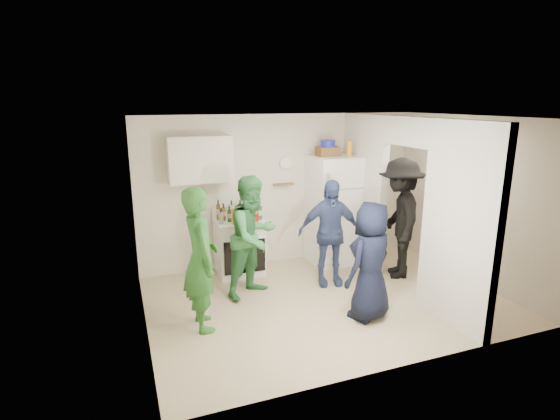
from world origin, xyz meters
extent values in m
plane|color=tan|center=(0.00, 0.00, 0.00)|extent=(4.80, 4.80, 0.00)
plane|color=silver|center=(0.00, 1.70, 1.25)|extent=(4.80, 0.00, 4.80)
plane|color=silver|center=(0.00, -1.70, 1.25)|extent=(4.80, 0.00, 4.80)
plane|color=silver|center=(-2.40, 0.00, 1.25)|extent=(0.00, 3.40, 3.40)
plane|color=silver|center=(2.40, 0.00, 1.25)|extent=(0.00, 3.40, 3.40)
plane|color=white|center=(0.00, 0.00, 2.50)|extent=(4.80, 4.80, 0.00)
cube|color=silver|center=(1.20, 1.10, 1.25)|extent=(0.12, 1.20, 2.50)
cube|color=silver|center=(1.20, -1.10, 1.25)|extent=(0.12, 1.20, 2.50)
cube|color=silver|center=(1.20, 0.00, 2.30)|extent=(0.12, 1.00, 0.40)
cube|color=white|center=(-0.86, 1.37, 0.45)|extent=(0.75, 0.62, 0.89)
cube|color=silver|center=(-1.40, 1.52, 1.85)|extent=(0.95, 0.34, 0.70)
cube|color=white|center=(0.77, 1.34, 0.91)|extent=(0.75, 0.73, 1.82)
cube|color=brown|center=(0.67, 1.39, 1.90)|extent=(0.35, 0.25, 0.15)
cylinder|color=#161D99|center=(0.67, 1.39, 2.03)|extent=(0.24, 0.24, 0.11)
cylinder|color=#FAA615|center=(0.99, 1.24, 1.95)|extent=(0.09, 0.09, 0.25)
cylinder|color=white|center=(0.05, 1.68, 1.70)|extent=(0.22, 0.02, 0.22)
cube|color=olive|center=(0.00, 1.65, 1.35)|extent=(0.35, 0.08, 0.03)
cube|color=black|center=(2.38, 0.20, 1.65)|extent=(0.03, 0.70, 0.80)
cube|color=white|center=(2.36, 0.20, 1.65)|extent=(0.04, 0.76, 0.86)
cube|color=white|center=(2.34, 0.20, 2.00)|extent=(0.04, 0.82, 0.18)
cylinder|color=orange|center=(-0.98, 1.15, 1.02)|extent=(0.09, 0.09, 0.25)
cylinder|color=#B9100C|center=(-0.64, 1.17, 0.95)|extent=(0.09, 0.09, 0.12)
imported|color=#32702C|center=(-1.74, -0.12, 0.88)|extent=(0.44, 0.65, 1.76)
imported|color=#3B874A|center=(-0.87, 0.55, 0.86)|extent=(1.05, 0.98, 1.72)
imported|color=#354875|center=(0.29, 0.51, 0.80)|extent=(1.00, 0.58, 1.60)
imported|color=black|center=(0.29, -0.64, 0.76)|extent=(0.88, 0.74, 1.52)
imported|color=black|center=(1.45, 0.41, 0.94)|extent=(1.14, 1.39, 1.87)
cylinder|color=brown|center=(-1.15, 1.50, 1.05)|extent=(0.06, 0.06, 0.32)
cylinder|color=#174723|center=(-1.02, 1.30, 1.01)|extent=(0.06, 0.06, 0.24)
cylinder|color=#989BA5|center=(-0.93, 1.54, 1.03)|extent=(0.07, 0.07, 0.28)
cylinder|color=brown|center=(-0.83, 1.31, 1.03)|extent=(0.07, 0.07, 0.27)
cylinder|color=#B5BBC8|center=(-0.76, 1.56, 1.04)|extent=(0.07, 0.07, 0.30)
cylinder|color=#14391A|center=(-0.67, 1.38, 1.03)|extent=(0.07, 0.07, 0.27)
cylinder|color=olive|center=(-0.61, 1.50, 1.03)|extent=(0.07, 0.07, 0.28)
cylinder|color=#9799A2|center=(-1.17, 1.23, 1.01)|extent=(0.07, 0.07, 0.24)
cylinder|color=#5E2D10|center=(-0.80, 1.48, 1.04)|extent=(0.06, 0.06, 0.29)
cylinder|color=#1C5329|center=(-0.55, 1.26, 1.03)|extent=(0.08, 0.08, 0.28)
cylinder|color=brown|center=(-1.08, 1.43, 1.03)|extent=(0.07, 0.07, 0.27)
camera|label=1|loc=(-2.57, -5.03, 2.72)|focal=28.00mm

